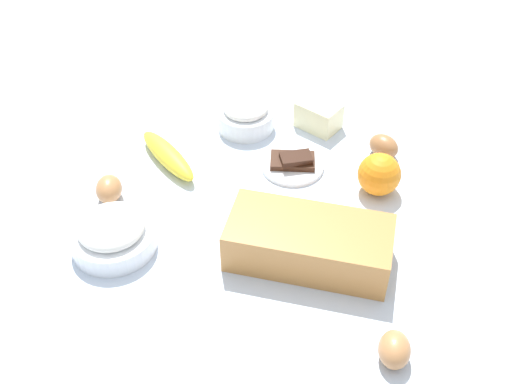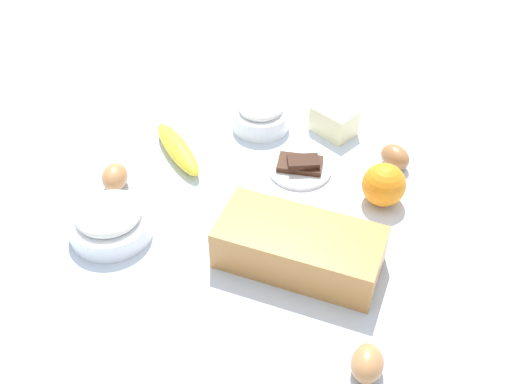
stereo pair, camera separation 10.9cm
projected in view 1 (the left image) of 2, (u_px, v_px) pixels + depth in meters
The scene contains 11 objects.
ground_plane at pixel (256, 211), 1.20m from camera, with size 2.40×2.40×0.02m, color silver.
loaf_pan at pixel (309, 242), 1.07m from camera, with size 0.29×0.15×0.08m.
flour_bowl at pixel (112, 234), 1.10m from camera, with size 0.15×0.15×0.07m.
sugar_bowl at pixel (246, 115), 1.37m from camera, with size 0.12×0.12×0.07m.
banana at pixel (168, 155), 1.28m from camera, with size 0.19×0.04×0.04m, color yellow.
orange_fruit at pixel (379, 174), 1.20m from camera, with size 0.08×0.08×0.08m, color orange.
butter_block at pixel (319, 116), 1.37m from camera, with size 0.09×0.06×0.06m, color #F4EDB2.
egg_near_butter at pixel (384, 146), 1.30m from camera, with size 0.05×0.05×0.07m, color #A16C41.
egg_beside_bowl at pixel (109, 189), 1.20m from camera, with size 0.05×0.05×0.07m, color #B77C4B.
egg_loose at pixel (394, 350), 0.93m from camera, with size 0.05×0.05×0.06m, color #B87D4B.
chocolate_plate at pixel (293, 163), 1.28m from camera, with size 0.13×0.13×0.03m.
Camera 1 is at (0.26, -0.82, 0.83)m, focal length 43.80 mm.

